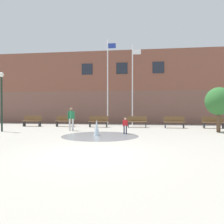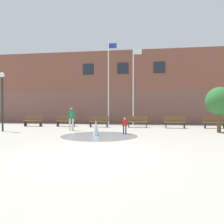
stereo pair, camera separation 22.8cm
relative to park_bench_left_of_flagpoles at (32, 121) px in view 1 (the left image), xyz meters
name	(u,v)px [view 1 (the left image)]	position (x,y,z in m)	size (l,w,h in m)	color
ground_plane	(87,154)	(7.40, -10.34, -0.48)	(100.00, 100.00, 0.00)	#9E998E
library_building	(124,90)	(7.40, 6.77, 3.15)	(36.00, 6.05, 7.26)	brown
splash_fountain	(99,132)	(6.86, -5.53, -0.28)	(4.33, 4.33, 0.92)	gray
park_bench_left_of_flagpoles	(32,121)	(0.00, 0.00, 0.00)	(1.60, 0.44, 0.91)	#28282D
park_bench_under_left_flagpole	(65,121)	(2.87, 0.17, 0.00)	(1.60, 0.44, 0.91)	#28282D
park_bench_center	(98,121)	(5.77, 0.02, 0.00)	(1.60, 0.44, 0.91)	#28282D
park_bench_under_right_flagpole	(137,122)	(8.93, 0.09, 0.00)	(1.60, 0.44, 0.91)	#28282D
park_bench_near_trashcan	(174,122)	(11.85, -0.03, 0.00)	(1.60, 0.44, 0.91)	#28282D
park_bench_far_right	(213,122)	(14.80, 0.06, 0.00)	(1.60, 0.44, 0.91)	#28282D
adult_watching	(71,117)	(4.44, -3.03, 0.45)	(0.50, 0.38, 1.59)	silver
child_in_fountain	(125,125)	(8.30, -4.50, 0.10)	(0.31, 0.20, 0.99)	#1E233D
flagpole_left	(108,80)	(6.26, 2.11, 3.70)	(0.80, 0.10, 7.86)	silver
flagpole_right	(133,83)	(8.52, 2.11, 3.38)	(0.80, 0.10, 7.24)	silver
lamp_post_left_lane	(2,93)	(-0.01, -4.13, 2.11)	(0.32, 0.32, 3.97)	#192D23
street_tree_near_building	(219,101)	(14.25, -2.70, 1.52)	(1.70, 1.70, 2.93)	brown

